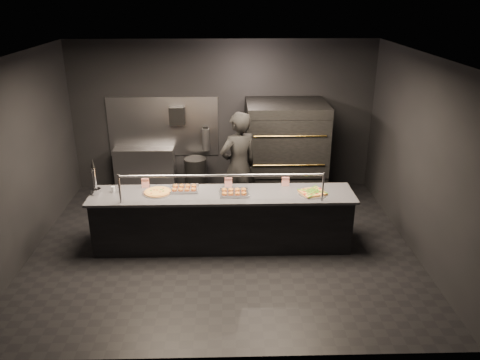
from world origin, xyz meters
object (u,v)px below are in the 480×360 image
Objects in this scene: round_pizza at (158,192)px; worker at (238,167)px; slider_tray_a at (184,189)px; pizza_oven at (285,151)px; fire_extinguisher at (206,139)px; slider_tray_b at (234,192)px; prep_shelf at (145,169)px; beer_tap at (95,184)px; service_counter at (223,220)px; towel_dispenser at (177,116)px; square_pizza at (312,192)px; trash_bin at (196,176)px.

worker reaches higher than round_pizza.
pizza_oven is at bearing 44.18° from slider_tray_a.
fire_extinguisher is 1.05× the size of slider_tray_b.
fire_extinguisher reaches higher than slider_tray_b.
beer_tap reaches higher than prep_shelf.
towel_dispenser reaches higher than service_counter.
prep_shelf is 2.44m from slider_tray_a.
slider_tray_a is 2.01m from square_pizza.
slider_tray_b is (0.18, -0.03, 0.48)m from service_counter.
towel_dispenser is (-0.90, 2.39, 1.09)m from service_counter.
beer_tap is 1.23× the size of round_pizza.
round_pizza is 0.24× the size of worker.
square_pizza is (2.40, -0.09, 0.00)m from round_pizza.
service_counter is 2.50m from fire_extinguisher.
beer_tap reaches higher than fire_extinguisher.
pizza_oven is 2.88m from round_pizza.
fire_extinguisher is at bearing 125.65° from square_pizza.
service_counter is 9.02× the size of square_pizza.
fire_extinguisher is 1.16× the size of slider_tray_a.
service_counter is 0.52m from slider_tray_b.
beer_tap is 0.96m from round_pizza.
pizza_oven reaches higher than beer_tap.
pizza_oven is 3.66m from beer_tap.
pizza_oven is 3.78× the size of fire_extinguisher.
service_counter is at bearing -81.70° from fire_extinguisher.
towel_dispenser reaches higher than beer_tap.
worker reaches higher than towel_dispenser.
towel_dispenser is 0.69× the size of fire_extinguisher.
service_counter is 11.71× the size of towel_dispenser.
pizza_oven is 3.97× the size of slider_tray_b.
prep_shelf is 2.99m from slider_tray_b.
worker is (0.62, -1.40, -0.08)m from fire_extinguisher.
round_pizza is at bearing 177.90° from square_pizza.
square_pizza is at bearing -5.41° from slider_tray_a.
towel_dispenser reaches higher than slider_tray_b.
worker is at bearing 74.75° from service_counter.
slider_tray_a is at bearing -65.26° from prep_shelf.
beer_tap is (-0.35, -2.29, 0.63)m from prep_shelf.
beer_tap is at bearing -6.50° from worker.
slider_tray_b is (1.19, -0.08, 0.01)m from round_pizza.
square_pizza is at bearing -84.11° from pizza_oven.
towel_dispenser is at bearing 166.86° from pizza_oven.
service_counter is at bearing 171.80° from slider_tray_b.
round_pizza reaches higher than trash_bin.
slider_tray_b is (0.53, -2.43, -0.11)m from fire_extinguisher.
beer_tap reaches higher than slider_tray_b.
prep_shelf is (-2.80, 0.42, -0.52)m from pizza_oven.
trash_bin is at bearing -83.93° from worker.
slider_tray_a is at bearing 167.28° from slider_tray_b.
prep_shelf is 1.31m from towel_dispenser.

